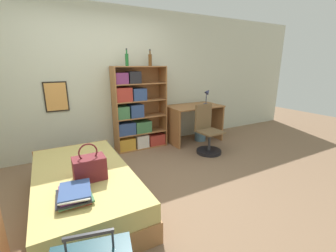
# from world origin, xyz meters

# --- Properties ---
(ground_plane) EXTENTS (14.00, 14.00, 0.00)m
(ground_plane) POSITION_xyz_m (0.00, 0.00, 0.00)
(ground_plane) COLOR #84664C
(wall_back) EXTENTS (10.00, 0.09, 2.60)m
(wall_back) POSITION_xyz_m (-0.00, 1.67, 1.30)
(wall_back) COLOR beige
(wall_back) RESTS_ON ground_plane
(bed) EXTENTS (1.05, 1.97, 0.42)m
(bed) POSITION_xyz_m (-0.60, 0.02, 0.21)
(bed) COLOR #A36B3D
(bed) RESTS_ON ground_plane
(handbag) EXTENTS (0.32, 0.21, 0.40)m
(handbag) POSITION_xyz_m (-0.55, -0.21, 0.55)
(handbag) COLOR maroon
(handbag) RESTS_ON bed
(book_stack_on_bed) EXTENTS (0.33, 0.39, 0.10)m
(book_stack_on_bed) POSITION_xyz_m (-0.75, -0.54, 0.47)
(book_stack_on_bed) COLOR #B2382D
(book_stack_on_bed) RESTS_ON bed
(bookcase) EXTENTS (1.00, 0.34, 1.57)m
(bookcase) POSITION_xyz_m (0.60, 1.45, 0.68)
(bookcase) COLOR #A36B3D
(bookcase) RESTS_ON ground_plane
(bottle_green) EXTENTS (0.06, 0.06, 0.30)m
(bottle_green) POSITION_xyz_m (0.48, 1.46, 1.68)
(bottle_green) COLOR #1E6B2D
(bottle_green) RESTS_ON bookcase
(bottle_brown) EXTENTS (0.07, 0.07, 0.30)m
(bottle_brown) POSITION_xyz_m (0.94, 1.47, 1.68)
(bottle_brown) COLOR brown
(bottle_brown) RESTS_ON bookcase
(desk) EXTENTS (1.12, 0.68, 0.77)m
(desk) POSITION_xyz_m (1.84, 1.28, 0.52)
(desk) COLOR #A36B3D
(desk) RESTS_ON ground_plane
(desk_lamp) EXTENTS (0.17, 0.12, 0.34)m
(desk_lamp) POSITION_xyz_m (2.17, 1.28, 0.99)
(desk_lamp) COLOR navy
(desk_lamp) RESTS_ON desk
(desk_chair) EXTENTS (0.46, 0.46, 0.89)m
(desk_chair) POSITION_xyz_m (1.68, 0.60, 0.28)
(desk_chair) COLOR black
(desk_chair) RESTS_ON ground_plane
(waste_bin) EXTENTS (0.23, 0.23, 0.27)m
(waste_bin) POSITION_xyz_m (1.98, 1.22, 0.13)
(waste_bin) COLOR slate
(waste_bin) RESTS_ON ground_plane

